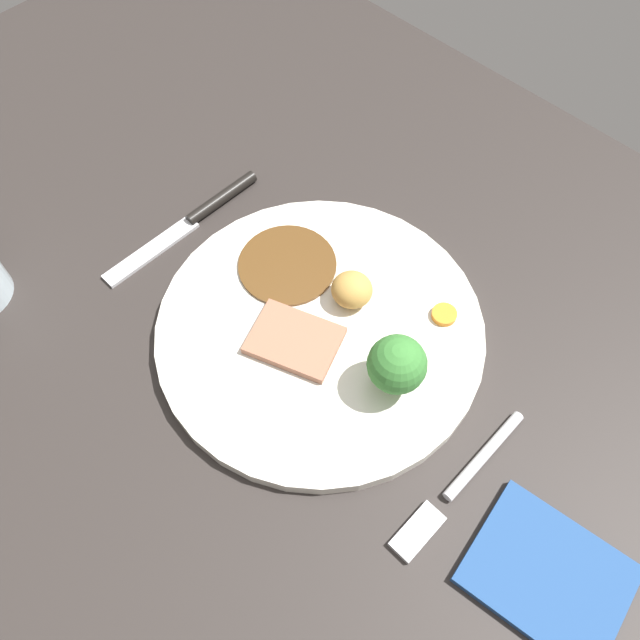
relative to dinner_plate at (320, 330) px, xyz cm
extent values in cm
cube|color=#2B2623|center=(2.29, 1.87, -2.50)|extent=(120.00, 84.00, 3.60)
cylinder|color=silver|center=(0.00, 0.00, 0.00)|extent=(28.92, 28.92, 1.40)
cylinder|color=#563819|center=(6.72, -2.53, 0.85)|extent=(9.16, 9.16, 0.30)
cube|color=#9E664C|center=(0.39, 2.72, 1.10)|extent=(8.99, 7.85, 0.80)
ellipsoid|color=#BC8C42|center=(-0.03, -3.98, 2.19)|extent=(4.87, 4.82, 2.98)
cylinder|color=orange|center=(-7.13, -8.37, 0.97)|extent=(2.22, 2.22, 0.55)
cylinder|color=#8CB766|center=(-8.20, -0.28, 1.57)|extent=(1.43, 1.43, 1.73)
sphere|color=#387A33|center=(-8.20, -0.28, 4.12)|extent=(4.82, 4.82, 4.82)
cylinder|color=silver|center=(-17.34, -1.01, -0.25)|extent=(0.91, 9.50, 0.90)
cube|color=silver|center=(-17.34, 7.24, -0.40)|extent=(2.00, 4.50, 0.60)
cylinder|color=black|center=(17.99, -4.14, -0.10)|extent=(1.27, 8.51, 1.20)
cube|color=silver|center=(18.06, 4.86, -0.50)|extent=(1.78, 10.51, 0.40)
cube|color=navy|center=(-26.07, 2.99, -0.30)|extent=(12.12, 10.41, 0.80)
camera|label=1|loc=(-19.81, 20.23, 48.77)|focal=35.76mm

